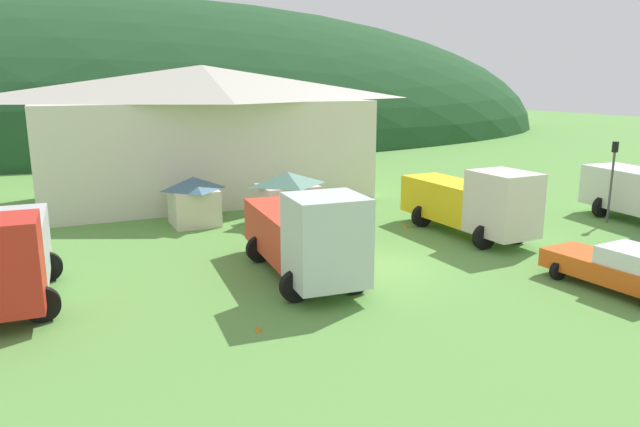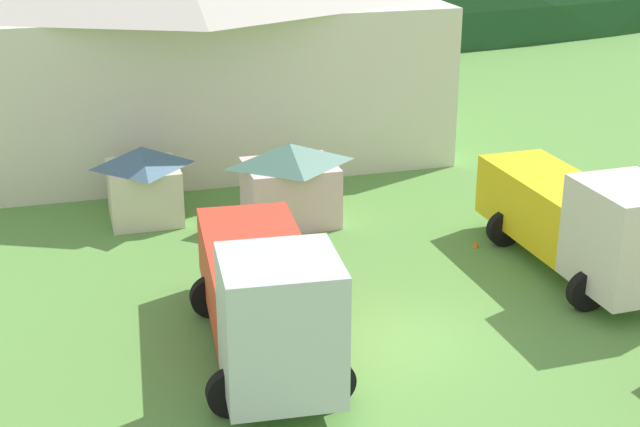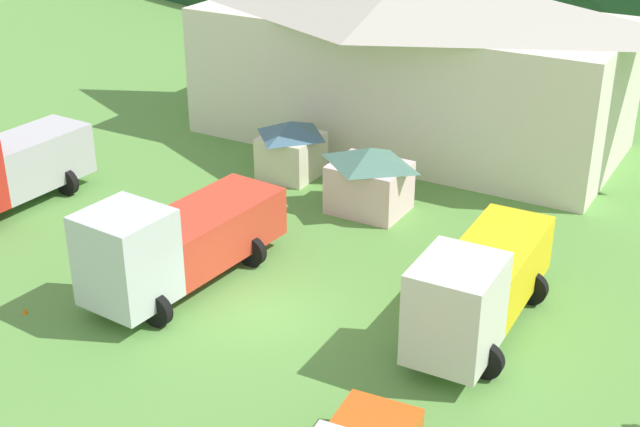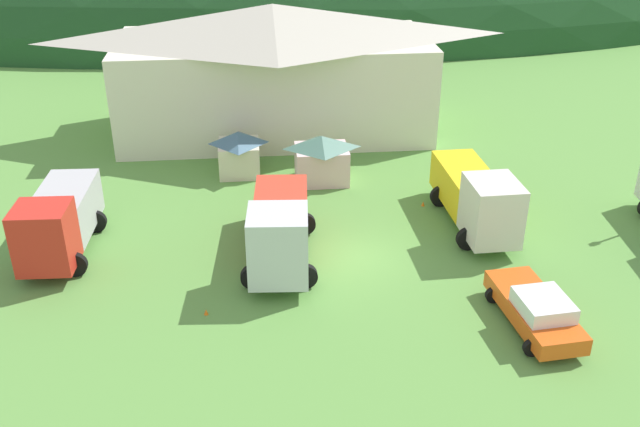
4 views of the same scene
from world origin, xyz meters
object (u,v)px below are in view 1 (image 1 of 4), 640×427
at_px(depot_building, 204,131).
at_px(traffic_cone_near_pickup, 258,332).
at_px(play_shed_cream, 194,200).
at_px(flatbed_truck_yellow, 473,201).
at_px(tow_truck_silver, 305,234).
at_px(traffic_light_east, 612,173).
at_px(traffic_cone_mid_row, 406,228).
at_px(play_shed_pink, 288,196).
at_px(crane_truck_red, 7,254).
at_px(service_pickup_orange, 621,268).

height_order(depot_building, traffic_cone_near_pickup, depot_building).
bearing_deg(play_shed_cream, flatbed_truck_yellow, -34.65).
bearing_deg(tow_truck_silver, depot_building, -177.54).
height_order(traffic_light_east, traffic_cone_mid_row, traffic_light_east).
relative_size(depot_building, play_shed_pink, 6.76).
bearing_deg(tow_truck_silver, crane_truck_red, -95.65).
bearing_deg(flatbed_truck_yellow, play_shed_cream, -126.16).
height_order(play_shed_pink, tow_truck_silver, tow_truck_silver).
bearing_deg(depot_building, crane_truck_red, -124.54).
relative_size(service_pickup_orange, traffic_cone_mid_row, 10.85).
bearing_deg(traffic_light_east, flatbed_truck_yellow, 174.42).
relative_size(crane_truck_red, flatbed_truck_yellow, 0.88).
relative_size(depot_building, tow_truck_silver, 2.64).
distance_m(play_shed_pink, traffic_cone_near_pickup, 13.85).
bearing_deg(traffic_cone_mid_row, depot_building, 120.74).
bearing_deg(traffic_cone_mid_row, play_shed_cream, 151.10).
xyz_separation_m(crane_truck_red, service_pickup_orange, (19.49, -7.65, -0.91)).
distance_m(traffic_cone_near_pickup, traffic_cone_mid_row, 13.96).
relative_size(service_pickup_orange, traffic_light_east, 1.25).
xyz_separation_m(crane_truck_red, traffic_cone_mid_row, (17.63, 3.19, -1.74)).
distance_m(crane_truck_red, service_pickup_orange, 20.96).
distance_m(flatbed_truck_yellow, traffic_light_east, 8.41).
bearing_deg(play_shed_pink, crane_truck_red, -151.41).
bearing_deg(service_pickup_orange, play_shed_cream, -149.76).
bearing_deg(crane_truck_red, play_shed_pink, 120.98).
bearing_deg(traffic_cone_mid_row, play_shed_pink, 143.15).
xyz_separation_m(tow_truck_silver, traffic_cone_near_pickup, (-3.19, -3.77, -1.72)).
height_order(flatbed_truck_yellow, traffic_cone_near_pickup, flatbed_truck_yellow).
bearing_deg(crane_truck_red, flatbed_truck_yellow, 93.95).
bearing_deg(crane_truck_red, traffic_light_east, 91.82).
bearing_deg(traffic_cone_near_pickup, traffic_light_east, 13.91).
bearing_deg(play_shed_pink, service_pickup_orange, -64.92).
relative_size(flatbed_truck_yellow, traffic_light_east, 1.82).
xyz_separation_m(service_pickup_orange, traffic_cone_mid_row, (-1.86, 10.85, -0.83)).
relative_size(tow_truck_silver, service_pickup_orange, 1.50).
height_order(tow_truck_silver, traffic_cone_near_pickup, tow_truck_silver).
distance_m(service_pickup_orange, traffic_light_east, 11.31).
height_order(tow_truck_silver, traffic_light_east, traffic_light_east).
bearing_deg(depot_building, traffic_light_east, -41.69).
bearing_deg(traffic_cone_mid_row, traffic_light_east, -18.71).
bearing_deg(crane_truck_red, tow_truck_silver, 82.36).
relative_size(crane_truck_red, traffic_cone_near_pickup, 14.89).
bearing_deg(traffic_light_east, crane_truck_red, 179.43).
distance_m(play_shed_pink, crane_truck_red, 14.44).
bearing_deg(traffic_light_east, traffic_cone_mid_row, 161.29).
relative_size(play_shed_cream, crane_truck_red, 0.39).
xyz_separation_m(play_shed_pink, tow_truck_silver, (-2.77, -8.66, 0.34)).
height_order(play_shed_cream, crane_truck_red, crane_truck_red).
bearing_deg(play_shed_pink, traffic_cone_mid_row, -36.85).
bearing_deg(traffic_light_east, depot_building, 138.31).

